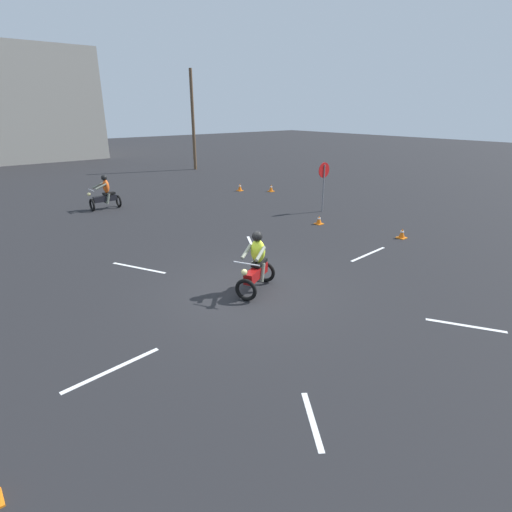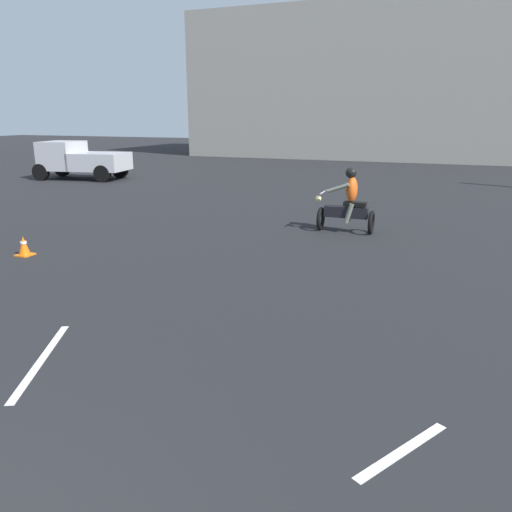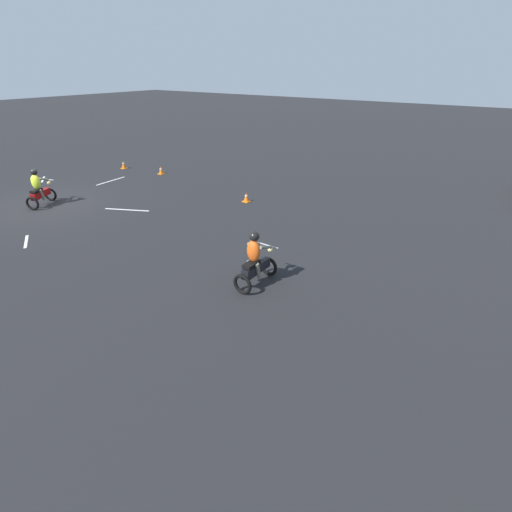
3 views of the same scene
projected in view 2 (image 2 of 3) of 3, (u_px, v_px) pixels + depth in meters
motorcycle_rider_background at (348, 204)px, 12.60m from camera, size 1.51×0.70×1.66m
pickup_truck at (80, 159)px, 23.28m from camera, size 4.39×2.58×1.73m
traffic_cone_far_center at (24, 246)px, 10.61m from camera, size 0.32×0.32×0.42m
lane_stripe_ne at (402, 451)px, 4.44m from camera, size 0.71×1.12×0.01m
lane_stripe_nw at (42, 360)px, 6.10m from camera, size 0.97×1.85×0.01m
utility_pole_far at (426, 94)px, 31.34m from camera, size 0.24×0.24×8.40m
building_backdrop at (368, 86)px, 36.47m from camera, size 23.91×11.08×9.88m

